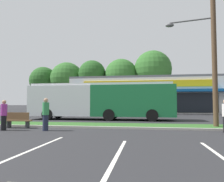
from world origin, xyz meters
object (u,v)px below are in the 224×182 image
(car_0, at_px, (71,109))
(utility_pole, at_px, (211,46))
(city_bus, at_px, (101,100))
(car_1, at_px, (125,109))
(pedestrian_near_bench, at_px, (4,115))
(pedestrian_mid, at_px, (46,114))
(bus_stop_bench, at_px, (18,120))

(car_0, bearing_deg, utility_pole, -39.46)
(utility_pole, bearing_deg, city_bus, 147.07)
(utility_pole, distance_m, car_1, 13.09)
(pedestrian_near_bench, relative_size, pedestrian_mid, 0.94)
(city_bus, xyz_separation_m, pedestrian_mid, (-1.41, -7.80, -0.87))
(bus_stop_bench, bearing_deg, car_0, -84.70)
(car_1, xyz_separation_m, pedestrian_mid, (-3.13, -13.26, 0.10))
(city_bus, bearing_deg, car_1, -107.03)
(bus_stop_bench, relative_size, car_1, 0.38)
(pedestrian_mid, bearing_deg, pedestrian_near_bench, 31.69)
(pedestrian_near_bench, bearing_deg, car_1, 122.40)
(car_0, bearing_deg, pedestrian_near_bench, -85.75)
(car_0, relative_size, car_1, 1.10)
(car_0, bearing_deg, city_bus, -48.22)
(bus_stop_bench, relative_size, pedestrian_mid, 0.90)
(car_1, distance_m, pedestrian_mid, 13.63)
(utility_pole, distance_m, city_bus, 10.10)
(utility_pole, bearing_deg, car_0, 140.54)
(bus_stop_bench, height_order, car_1, car_1)
(pedestrian_mid, bearing_deg, utility_pole, -139.18)
(car_1, bearing_deg, pedestrian_mid, -103.27)
(city_bus, xyz_separation_m, pedestrian_near_bench, (-3.76, -8.06, -0.92))
(car_0, xyz_separation_m, pedestrian_near_bench, (0.99, -13.39, 0.05))
(car_0, distance_m, pedestrian_near_bench, 13.42)
(utility_pole, height_order, city_bus, utility_pole)
(city_bus, relative_size, car_0, 2.80)
(utility_pole, bearing_deg, pedestrian_mid, -164.57)
(bus_stop_bench, distance_m, car_1, 13.54)
(car_0, xyz_separation_m, car_1, (6.47, 0.13, -0.00))
(city_bus, bearing_deg, pedestrian_near_bench, 65.41)
(car_0, distance_m, car_1, 6.47)
(utility_pole, xyz_separation_m, bus_stop_bench, (-11.64, -1.79, -4.52))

